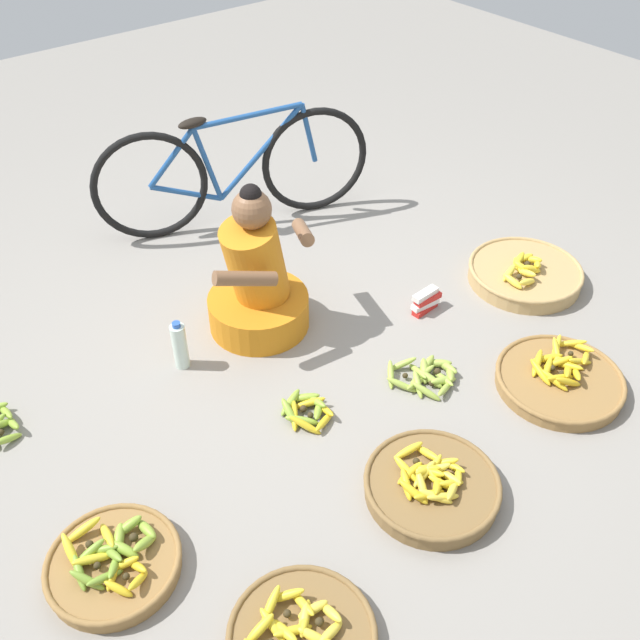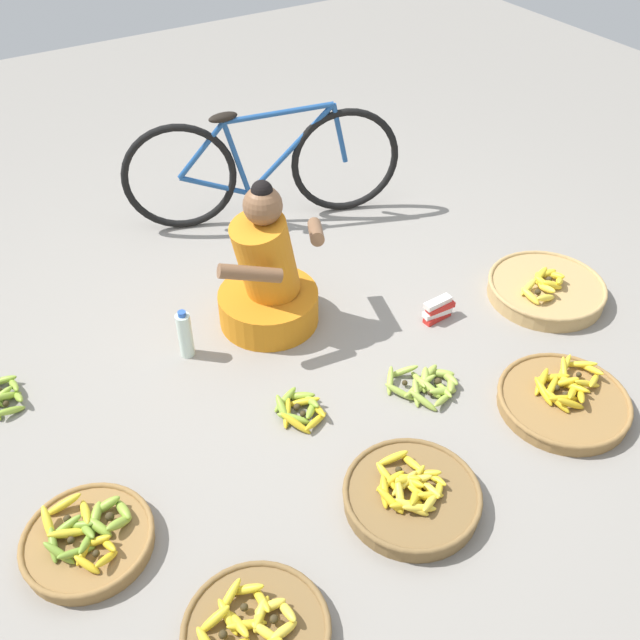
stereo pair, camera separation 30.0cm
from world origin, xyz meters
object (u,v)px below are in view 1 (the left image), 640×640
at_px(loose_bananas_near_bicycle, 428,375).
at_px(packet_carton_stack, 426,301).
at_px(banana_basket_front_left, 525,273).
at_px(loose_bananas_back_left, 306,410).
at_px(water_bottle, 180,346).
at_px(vendor_woman_front, 258,284).
at_px(banana_basket_back_right, 302,636).
at_px(bicycle_leaning, 234,171).
at_px(banana_basket_near_vendor, 113,563).
at_px(banana_basket_front_right, 560,379).
at_px(banana_basket_mid_left, 432,485).

xyz_separation_m(loose_bananas_near_bicycle, packet_carton_stack, (0.37, 0.39, 0.03)).
bearing_deg(banana_basket_front_left, loose_bananas_near_bicycle, -167.15).
bearing_deg(banana_basket_front_left, loose_bananas_back_left, -178.37).
relative_size(water_bottle, packet_carton_stack, 1.52).
distance_m(vendor_woman_front, banana_basket_back_right, 1.73).
relative_size(bicycle_leaning, banana_basket_near_vendor, 3.21).
distance_m(banana_basket_near_vendor, loose_bananas_back_left, 1.05).
xyz_separation_m(banana_basket_back_right, loose_bananas_back_left, (0.65, 0.82, -0.01)).
xyz_separation_m(vendor_woman_front, banana_basket_front_right, (0.85, -1.26, -0.22)).
bearing_deg(banana_basket_front_right, packet_carton_stack, 96.39).
xyz_separation_m(vendor_woman_front, banana_basket_near_vendor, (-1.23, -0.83, -0.22)).
bearing_deg(vendor_woman_front, banana_basket_back_right, -119.97).
height_order(vendor_woman_front, bicycle_leaning, vendor_woman_front).
bearing_deg(loose_bananas_back_left, banana_basket_mid_left, -78.39).
xyz_separation_m(banana_basket_front_left, loose_bananas_back_left, (-1.59, -0.05, -0.02)).
distance_m(bicycle_leaning, banana_basket_near_vendor, 2.46).
relative_size(loose_bananas_near_bicycle, water_bottle, 1.33).
distance_m(vendor_woman_front, water_bottle, 0.50).
height_order(vendor_woman_front, banana_basket_front_right, vendor_woman_front).
height_order(vendor_woman_front, banana_basket_back_right, vendor_woman_front).
bearing_deg(vendor_woman_front, banana_basket_front_left, -23.95).
bearing_deg(packet_carton_stack, loose_bananas_near_bicycle, -133.56).
distance_m(water_bottle, packet_carton_stack, 1.31).
bearing_deg(packet_carton_stack, water_bottle, 160.74).
height_order(banana_basket_front_left, loose_bananas_near_bicycle, banana_basket_front_left).
xyz_separation_m(banana_basket_back_right, water_bottle, (0.38, 1.46, 0.09)).
bearing_deg(loose_bananas_back_left, bicycle_leaning, 67.00).
relative_size(bicycle_leaning, banana_basket_front_left, 2.56).
xyz_separation_m(bicycle_leaning, banana_basket_near_vendor, (-1.70, -1.75, -0.31)).
distance_m(banana_basket_back_right, packet_carton_stack, 1.92).
height_order(banana_basket_back_right, banana_basket_front_left, banana_basket_front_left).
distance_m(banana_basket_front_left, loose_bananas_near_bicycle, 1.02).
xyz_separation_m(banana_basket_front_right, water_bottle, (-1.33, 1.24, 0.08)).
distance_m(banana_basket_near_vendor, water_bottle, 1.11).
bearing_deg(loose_bananas_back_left, banana_basket_front_left, 1.63).
bearing_deg(bicycle_leaning, loose_bananas_near_bicycle, -92.37).
bearing_deg(loose_bananas_back_left, loose_bananas_near_bicycle, -16.87).
xyz_separation_m(banana_basket_near_vendor, loose_bananas_near_bicycle, (1.63, -0.01, -0.02)).
bearing_deg(water_bottle, banana_basket_front_left, -17.74).
distance_m(vendor_woman_front, banana_basket_near_vendor, 1.51).
relative_size(banana_basket_mid_left, loose_bananas_near_bicycle, 1.55).
distance_m(banana_basket_back_right, loose_bananas_near_bicycle, 1.40).
distance_m(bicycle_leaning, banana_basket_front_right, 2.23).
bearing_deg(vendor_woman_front, banana_basket_near_vendor, -145.99).
bearing_deg(banana_basket_front_left, bicycle_leaning, 120.95).
relative_size(bicycle_leaning, water_bottle, 5.97).
bearing_deg(banana_basket_front_right, banana_basket_mid_left, -176.15).
xyz_separation_m(banana_basket_mid_left, water_bottle, (-0.41, 1.30, 0.08)).
height_order(banana_basket_front_right, banana_basket_front_left, banana_basket_front_left).
height_order(bicycle_leaning, banana_basket_back_right, bicycle_leaning).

